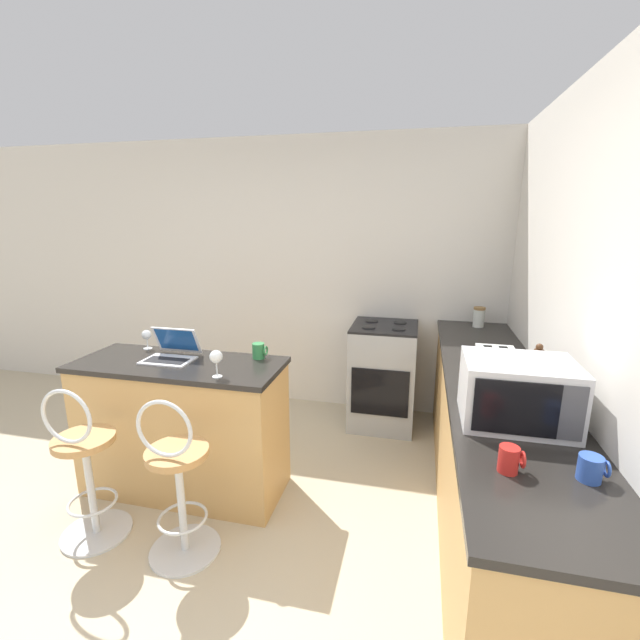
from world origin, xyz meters
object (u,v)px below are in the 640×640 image
Objects in this scene: wine_glass_short at (216,357)px; laptop at (172,351)px; bar_stool_near at (85,469)px; mug_red at (510,459)px; microwave at (517,392)px; mug_blue at (591,468)px; stove_range at (383,375)px; mug_green at (259,351)px; wine_glass_tall at (147,336)px; bar_stool_far at (178,483)px; toaster at (496,365)px; storage_jar at (479,317)px; pepper_mill at (537,369)px.

laptop is at bearing 151.81° from wine_glass_short.
mug_red reaches higher than bar_stool_near.
microwave is 4.77× the size of mug_blue.
mug_red is at bearing -73.05° from stove_range.
laptop is at bearing -166.02° from mug_green.
bar_stool_far is at bearing -49.16° from wine_glass_tall.
laptop is at bearing 70.00° from bar_stool_near.
mug_green is (-0.75, -1.10, 0.52)m from stove_range.
toaster is at bearing 3.06° from laptop.
microwave is 1.67× the size of toaster.
wine_glass_short reaches higher than stove_range.
laptop is at bearing -136.84° from stove_range.
toaster reaches higher than bar_stool_near.
microwave is (1.70, 0.17, 0.63)m from bar_stool_far.
wine_glass_short is at bearing -28.19° from laptop.
microwave is 4.63× the size of mug_green.
storage_jar is (0.05, 1.83, -0.06)m from microwave.
bar_stool_far is 3.36× the size of toaster.
stove_range is 9.25× the size of mug_red.
toaster is 1.04× the size of pepper_mill.
bar_stool_near is at bearing -110.00° from laptop.
laptop is 2.32× the size of wine_glass_tall.
bar_stool_near is 2.61m from pepper_mill.
stove_range is (-0.75, 1.69, -0.62)m from microwave.
toaster is (2.30, 0.73, 0.57)m from bar_stool_near.
microwave is 2.90× the size of wine_glass_short.
toaster is (2.07, 0.11, 0.03)m from laptop.
wine_glass_short reaches higher than wine_glass_tall.
wine_glass_tall is at bearing 175.27° from pepper_mill.
storage_jar is (2.41, 1.23, -0.01)m from wine_glass_tall.
mug_blue is at bearing -5.88° from bar_stool_near.
mug_red is (1.40, -1.03, -0.00)m from mug_green.
stove_range is at bearing 62.88° from bar_stool_far.
stove_range is (-0.75, 1.13, -0.55)m from toaster.
bar_stool_near is at bearing 173.09° from mug_red.
toaster is 2.86× the size of mug_blue.
pepper_mill is (-0.00, 0.82, 0.09)m from mug_blue.
bar_stool_far is 1.18m from wine_glass_tall.
toaster is 0.25m from pepper_mill.
bar_stool_near is 6.97× the size of wine_glass_tall.
pepper_mill reaches higher than toaster.
microwave reaches higher than mug_green.
wine_glass_tall is 0.81× the size of storage_jar.
storage_jar is at bearing 44.20° from wine_glass_short.
wine_glass_short is 0.97× the size of storage_jar.
storage_jar reaches higher than bar_stool_far.
bar_stool_near is 0.85m from laptop.
toaster is 0.31× the size of stove_range.
storage_jar is (-0.13, 2.25, 0.04)m from mug_blue.
laptop is 3.11× the size of mug_green.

